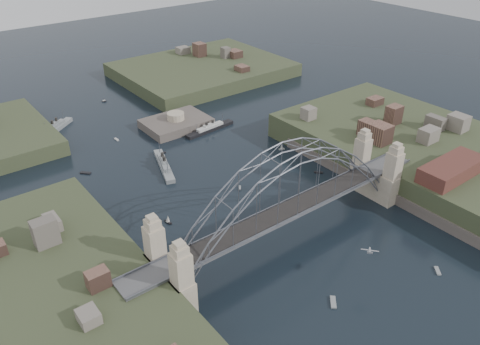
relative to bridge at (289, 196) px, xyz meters
name	(u,v)px	position (x,y,z in m)	size (l,w,h in m)	color
ground	(286,239)	(0.00, 0.00, -12.32)	(500.00, 500.00, 0.00)	black
bridge	(289,196)	(0.00, 0.00, 0.00)	(84.00, 13.80, 24.60)	#545456
shore_east	(428,160)	(57.32, 0.00, -10.35)	(50.50, 90.00, 12.00)	#353E24
headland_ne	(203,74)	(50.00, 110.00, -11.57)	(70.00, 55.00, 9.50)	#353E24
fort_island	(177,128)	(12.00, 70.00, -12.66)	(22.00, 16.00, 9.40)	#504640
wharf_shed	(452,169)	(44.00, -14.00, -2.32)	(20.00, 8.00, 4.00)	#592D26
naval_cruiser_near	(164,165)	(-5.84, 47.59, -11.41)	(8.70, 19.49, 5.90)	gray
naval_cruiser_far	(56,128)	(-22.50, 93.02, -11.40)	(15.24, 12.74, 5.91)	gray
ocean_liner	(210,129)	(19.69, 60.46, -11.58)	(19.64, 4.46, 4.78)	black
aeroplane	(370,251)	(3.43, -20.76, -4.04)	(2.52, 2.95, 0.52)	#A6A7AD
small_boat_a	(168,220)	(-18.94, 22.88, -11.42)	(1.15, 2.25, 2.38)	silver
small_boat_b	(240,188)	(4.97, 24.56, -12.17)	(1.79, 2.02, 0.45)	silver
small_boat_c	(333,302)	(-6.45, -20.92, -12.17)	(3.02, 3.14, 0.45)	silver
small_boat_d	(282,147)	(29.80, 34.63, -11.37)	(2.02, 1.34, 2.38)	silver
small_boat_e	(86,173)	(-25.83, 58.77, -12.17)	(2.87, 2.98, 0.45)	silver
small_boat_f	(163,153)	(-1.42, 55.88, -12.17)	(1.61, 1.08, 0.45)	silver
small_boat_g	(437,271)	(18.36, -28.51, -12.17)	(2.43, 2.58, 0.45)	silver
small_boat_h	(117,139)	(-9.06, 73.62, -12.17)	(0.81, 2.22, 0.45)	silver
small_boat_i	(318,172)	(28.48, 17.13, -12.17)	(2.40, 2.37, 0.45)	silver
small_boat_k	(104,101)	(1.72, 107.77, -12.03)	(1.78, 1.03, 1.43)	silver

